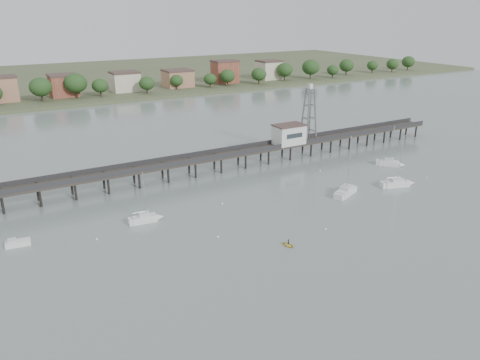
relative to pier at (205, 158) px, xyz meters
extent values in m
plane|color=gray|center=(0.00, -60.00, -3.79)|extent=(500.00, 500.00, 0.00)
cube|color=#2D2823|center=(0.00, 0.00, -0.04)|extent=(150.00, 5.00, 0.50)
cube|color=#333335|center=(0.00, -2.40, 0.76)|extent=(150.00, 0.12, 1.10)
cube|color=#333335|center=(0.00, 2.40, 0.76)|extent=(150.00, 0.12, 1.10)
cylinder|color=black|center=(0.00, -1.90, -1.99)|extent=(0.50, 0.50, 4.40)
cylinder|color=black|center=(0.00, 1.90, -1.99)|extent=(0.50, 0.50, 4.40)
cylinder|color=black|center=(73.00, -1.90, -1.99)|extent=(0.50, 0.50, 4.40)
cylinder|color=black|center=(73.00, 1.90, -1.99)|extent=(0.50, 0.50, 4.40)
cube|color=silver|center=(25.00, 0.00, 2.71)|extent=(8.00, 5.00, 5.00)
cube|color=#4C3833|center=(25.00, 0.00, 5.36)|extent=(8.40, 5.40, 0.30)
cube|color=slate|center=(31.50, 0.00, 14.36)|extent=(1.80, 1.80, 0.30)
cube|color=silver|center=(31.50, 0.00, 15.11)|extent=(0.90, 0.90, 1.20)
cube|color=white|center=(43.71, -18.38, -3.32)|extent=(4.66, 4.96, 1.65)
cone|color=white|center=(45.73, -20.69, -3.32)|extent=(2.78, 2.80, 1.91)
cube|color=silver|center=(43.71, -18.38, -2.14)|extent=(2.59, 2.65, 0.75)
cylinder|color=#A5A8AA|center=(43.94, -18.64, 2.11)|extent=(0.18, 0.18, 9.21)
cylinder|color=#A5A8AA|center=(43.18, -17.76, -1.59)|extent=(1.97, 2.24, 0.12)
cube|color=white|center=(20.29, -28.12, -3.32)|extent=(6.75, 4.71, 1.65)
cone|color=white|center=(23.91, -26.59, -3.32)|extent=(3.37, 3.28, 2.45)
cube|color=silver|center=(20.29, -28.12, -2.14)|extent=(3.34, 2.90, 0.75)
cylinder|color=#A5A8AA|center=(20.70, -27.95, 3.40)|extent=(0.18, 0.18, 11.80)
cylinder|color=#A5A8AA|center=(19.33, -28.53, -1.59)|extent=(3.43, 1.55, 0.12)
cube|color=white|center=(33.63, -30.02, -3.32)|extent=(6.20, 3.84, 1.65)
cone|color=white|center=(37.10, -31.07, -3.32)|extent=(2.97, 2.86, 2.26)
cube|color=silver|center=(33.63, -30.02, -2.14)|extent=(2.99, 2.48, 0.75)
cylinder|color=#A5A8AA|center=(34.01, -30.13, 2.94)|extent=(0.18, 0.18, 10.87)
cylinder|color=#A5A8AA|center=(32.70, -29.74, -1.59)|extent=(3.27, 1.10, 0.12)
cube|color=white|center=(-22.47, -19.62, -3.32)|extent=(4.78, 2.17, 1.65)
cone|color=white|center=(-19.57, -19.85, -3.32)|extent=(2.07, 1.96, 1.81)
cube|color=silver|center=(-22.47, -19.62, -2.14)|extent=(2.17, 1.60, 0.75)
cylinder|color=#A5A8AA|center=(-22.15, -19.64, 1.87)|extent=(0.18, 0.18, 8.72)
cylinder|color=#A5A8AA|center=(-23.25, -19.56, -1.59)|extent=(2.72, 0.33, 0.12)
cube|color=white|center=(-44.29, -17.85, -3.40)|extent=(4.19, 2.17, 1.11)
cube|color=silver|center=(-45.17, -17.74, -2.74)|extent=(1.50, 1.50, 0.67)
imported|color=yellow|center=(-4.35, -41.06, -3.79)|extent=(1.68, 0.78, 2.26)
imported|color=black|center=(-4.35, -41.06, -3.79)|extent=(0.44, 1.03, 0.24)
ellipsoid|color=beige|center=(5.27, -39.29, -3.71)|extent=(0.56, 0.56, 0.39)
ellipsoid|color=beige|center=(44.28, -29.70, -3.71)|extent=(0.56, 0.56, 0.39)
ellipsoid|color=beige|center=(-13.33, -32.17, -3.71)|extent=(0.56, 0.56, 0.39)
ellipsoid|color=beige|center=(-5.52, -19.14, -3.71)|extent=(0.56, 0.56, 0.39)
ellipsoid|color=beige|center=(25.49, -12.92, -3.71)|extent=(0.56, 0.56, 0.39)
ellipsoid|color=beige|center=(-32.12, -22.24, -3.71)|extent=(0.56, 0.56, 0.39)
cube|color=#475133|center=(0.00, 185.00, -3.29)|extent=(500.00, 170.00, 1.40)
cube|color=brown|center=(-35.00, 123.00, 1.91)|extent=(13.00, 10.50, 9.00)
cube|color=brown|center=(-10.00, 123.00, 1.91)|extent=(13.00, 10.50, 9.00)
cube|color=brown|center=(18.00, 123.00, 1.91)|extent=(13.00, 10.50, 9.00)
cube|color=brown|center=(45.00, 123.00, 1.91)|extent=(13.00, 10.50, 9.00)
cube|color=brown|center=(72.00, 123.00, 1.91)|extent=(13.00, 10.50, 9.00)
cube|color=brown|center=(100.00, 123.00, 1.91)|extent=(13.00, 10.50, 9.00)
ellipsoid|color=#193E19|center=(0.00, 111.00, 2.21)|extent=(8.00, 8.00, 6.80)
ellipsoid|color=#193E19|center=(120.00, 111.00, 2.21)|extent=(8.00, 8.00, 6.80)
camera|label=1|loc=(-47.15, -98.49, 34.24)|focal=35.00mm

